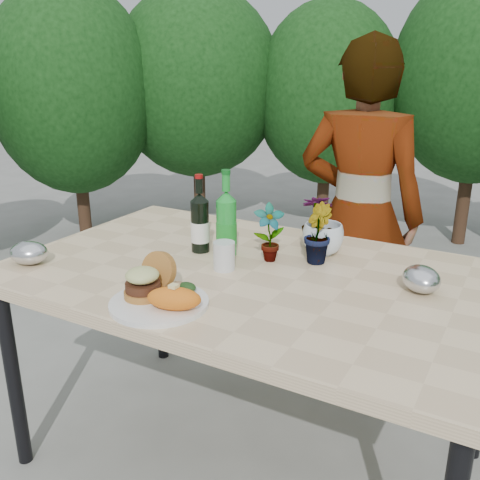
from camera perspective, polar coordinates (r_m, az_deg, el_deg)
The scene contains 18 objects.
ground at distance 2.15m, azimuth 1.12°, elevation -22.13°, with size 80.00×80.00×0.00m, color slate.
patio_table at distance 1.78m, azimuth 1.26°, elevation -5.00°, with size 1.60×1.00×0.75m.
shrub_hedge at distance 3.27m, azimuth 16.24°, elevation 13.33°, with size 6.85×5.00×2.09m.
dinner_plate at distance 1.53m, azimuth -8.62°, elevation -6.69°, with size 0.28×0.28×0.01m, color white.
burger_stack at distance 1.55m, azimuth -9.90°, elevation -4.21°, with size 0.11×0.16×0.11m.
sweet_potato at distance 1.46m, azimuth -7.04°, elevation -6.21°, with size 0.15×0.08×0.06m, color orange.
grilled_veg at distance 1.58m, azimuth -6.10°, elevation -4.94°, with size 0.08×0.05×0.03m.
wine_bottle at distance 1.91m, azimuth -4.29°, elevation 1.75°, with size 0.07×0.07×0.28m.
sparkling_water at distance 1.87m, azimuth -1.46°, elevation 1.67°, with size 0.07×0.07×0.30m.
plastic_cup at distance 1.75m, azimuth -1.70°, elevation -1.70°, with size 0.07×0.07×0.10m, color silver.
seedling_left at distance 1.81m, azimuth 3.14°, elevation 0.76°, with size 0.11×0.07×0.20m, color #255A1F.
seedling_mid at distance 1.82m, azimuth 8.18°, elevation 0.71°, with size 0.11×0.09×0.20m, color #26571D.
seedling_right at distance 1.96m, azimuth 8.25°, elevation 1.97°, with size 0.11×0.11×0.20m, color #1E521C.
blue_bowl at distance 1.91m, azimuth 8.83°, elevation 0.09°, with size 0.14×0.14×0.11m, color silver.
foil_packet_left at distance 1.94m, azimuth -21.60°, elevation -1.28°, with size 0.13×0.11×0.08m, color silver.
foil_packet_right at distance 1.68m, azimuth 18.77°, elevation -3.95°, with size 0.13×0.11×0.08m, color silver.
person at distance 2.40m, azimuth 12.63°, elevation 2.50°, with size 0.55×0.36×1.51m, color #A17350.
terracotta_pot at distance 4.50m, azimuth -4.98°, elevation 1.33°, with size 0.17×0.17×0.14m.
Camera 1 is at (0.76, -1.44, 1.41)m, focal length 40.00 mm.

